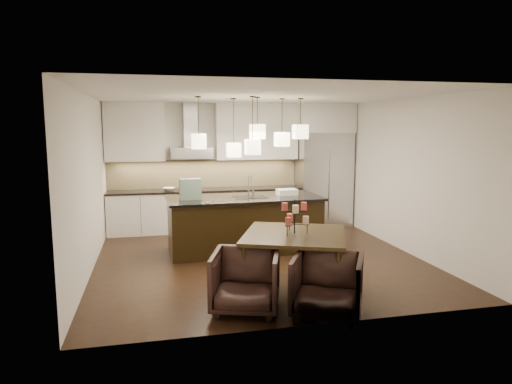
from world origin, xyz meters
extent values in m
cube|color=black|center=(0.00, 0.00, -0.01)|extent=(5.50, 5.50, 0.02)
cube|color=white|center=(0.00, 0.00, 2.81)|extent=(5.50, 5.50, 0.02)
cube|color=silver|center=(0.00, 2.76, 1.40)|extent=(5.50, 0.02, 2.80)
cube|color=silver|center=(0.00, -2.76, 1.40)|extent=(5.50, 0.02, 2.80)
cube|color=silver|center=(-2.76, 0.00, 1.40)|extent=(0.02, 5.50, 2.80)
cube|color=silver|center=(2.76, 0.00, 1.40)|extent=(0.02, 5.50, 2.80)
cube|color=#B7B7BA|center=(2.10, 2.38, 1.07)|extent=(1.20, 0.72, 2.15)
cube|color=silver|center=(2.10, 2.38, 2.47)|extent=(1.26, 0.72, 0.65)
cube|color=silver|center=(-0.62, 2.43, 0.44)|extent=(4.21, 0.62, 0.88)
cube|color=black|center=(-0.62, 2.43, 0.90)|extent=(4.21, 0.66, 0.04)
cube|color=tan|center=(-0.62, 2.73, 1.24)|extent=(4.21, 0.02, 0.63)
cube|color=silver|center=(-2.10, 2.57, 2.17)|extent=(1.25, 0.35, 1.25)
cube|color=silver|center=(0.55, 2.57, 2.17)|extent=(1.85, 0.35, 1.25)
cube|color=#B7B7BA|center=(-0.93, 2.48, 1.72)|extent=(0.90, 0.52, 0.24)
cube|color=#B7B7BA|center=(-0.93, 2.59, 2.32)|extent=(0.30, 0.28, 0.96)
imported|color=silver|center=(-1.43, 2.38, 0.95)|extent=(0.33, 0.33, 0.06)
cube|color=black|center=(-0.13, 0.60, 0.48)|extent=(2.76, 1.18, 0.96)
cube|color=black|center=(-0.13, 0.60, 0.98)|extent=(2.85, 1.27, 0.04)
cube|color=#175541|center=(-1.12, 0.55, 1.19)|extent=(0.38, 0.21, 0.37)
cube|color=silver|center=(0.71, 0.68, 1.06)|extent=(0.38, 0.27, 0.11)
cylinder|color=beige|center=(0.28, -1.66, 1.01)|extent=(0.11, 0.11, 0.11)
cylinder|color=#E14637|center=(0.12, -1.45, 1.01)|extent=(0.11, 0.11, 0.11)
cylinder|color=#A83D38|center=(0.02, -1.69, 1.01)|extent=(0.11, 0.11, 0.11)
cylinder|color=#E14637|center=(0.29, -1.55, 1.19)|extent=(0.11, 0.11, 0.11)
cylinder|color=#A83D38|center=(0.02, -1.52, 1.19)|extent=(0.11, 0.11, 0.11)
cylinder|color=beige|center=(0.11, -1.74, 1.19)|extent=(0.11, 0.11, 0.11)
imported|color=black|center=(-0.67, -2.15, 0.38)|extent=(1.04, 1.05, 0.77)
imported|color=black|center=(0.26, -2.53, 0.38)|extent=(1.12, 1.13, 0.76)
cube|color=beige|center=(-0.96, 0.43, 2.03)|extent=(0.24, 0.24, 0.26)
cube|color=beige|center=(-0.28, 0.85, 1.85)|extent=(0.24, 0.24, 0.26)
cube|color=beige|center=(0.06, 0.37, 2.20)|extent=(0.24, 0.24, 0.26)
cube|color=beige|center=(0.60, 0.68, 2.05)|extent=(0.24, 0.24, 0.26)
cube|color=beige|center=(0.90, 0.52, 2.19)|extent=(0.24, 0.24, 0.26)
cube|color=beige|center=(-0.07, 0.17, 1.94)|extent=(0.24, 0.24, 0.26)
camera|label=1|loc=(-1.76, -7.51, 2.30)|focal=32.00mm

